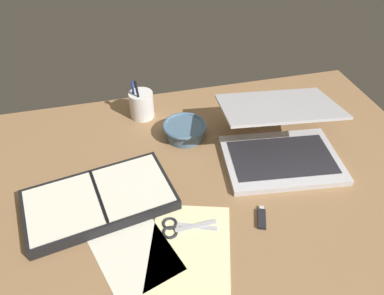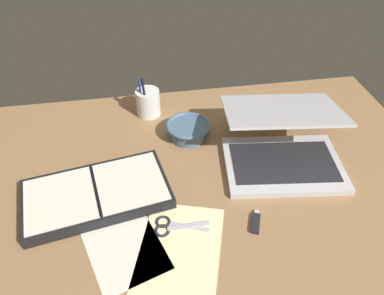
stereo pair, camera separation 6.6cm
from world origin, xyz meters
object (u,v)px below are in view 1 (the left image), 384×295
bowl (185,130)px  planner (99,200)px  laptop (280,141)px  scissors (177,227)px  pen_cup (142,105)px

bowl → planner: bearing=-141.6°
laptop → bowl: (-25.82, 15.32, -2.63)cm
laptop → scissors: bearing=-144.2°
bowl → pen_cup: 18.99cm
laptop → planner: 54.82cm
planner → laptop: bearing=-2.6°
laptop → bowl: laptop is taller
planner → scissors: planner is taller
laptop → scissors: laptop is taller
laptop → bowl: 30.14cm
scissors → bowl: bearing=83.9°
pen_cup → planner: pen_cup is taller
bowl → pen_cup: bearing=127.9°
bowl → pen_cup: pen_cup is taller
pen_cup → planner: bearing=-114.1°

